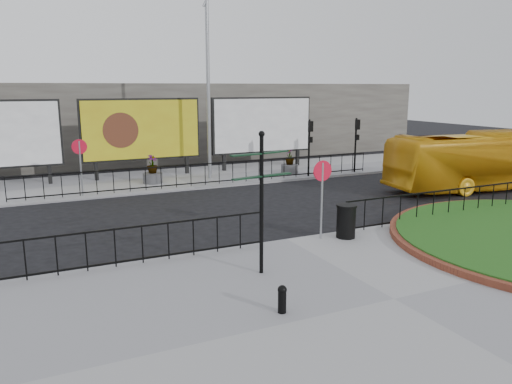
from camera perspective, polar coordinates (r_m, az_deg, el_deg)
ground at (r=15.75m, az=3.52°, el=-5.79°), size 90.00×90.00×0.00m
pavement_near at (r=11.89m, az=15.49°, el=-11.95°), size 30.00×10.00×0.12m
pavement_far at (r=26.57m, az=-9.07°, el=1.53°), size 44.00×6.00×0.12m
railing_near_left at (r=13.52m, az=-18.80°, el=-6.45°), size 10.00×0.10×1.10m
railing_near_right at (r=19.27m, az=21.18°, el=-1.23°), size 9.00×0.10×1.10m
railing_far at (r=24.25m, az=-5.03°, el=2.11°), size 18.00×0.10×1.10m
speed_sign_far at (r=22.82m, az=-19.48°, el=4.02°), size 0.64×0.07×2.47m
speed_sign_near at (r=15.45m, az=7.57°, el=1.12°), size 0.64×0.07×2.47m
billboard_mid at (r=26.81m, az=-12.93°, el=6.95°), size 6.20×0.31×4.10m
billboard_right at (r=29.13m, az=0.73°, el=7.62°), size 6.20×0.31×4.10m
lamp_post at (r=25.67m, az=-5.47°, el=11.96°), size 0.74×0.18×9.23m
signal_pole_a at (r=26.49m, az=6.16°, el=6.03°), size 0.22×0.26×3.00m
signal_pole_b at (r=28.16m, az=11.41°, el=6.22°), size 0.22×0.26×3.00m
building_backdrop at (r=35.94m, az=-13.77°, el=7.94°), size 40.00×10.00×5.00m
fingerpost_sign at (r=12.33m, az=0.63°, el=0.33°), size 1.70×0.53×3.63m
bollard at (r=10.70m, az=3.01°, el=-11.98°), size 0.20×0.20×0.61m
litter_bin at (r=15.94m, az=10.26°, el=-3.28°), size 0.64×0.64×1.06m
bus at (r=25.93m, az=24.71°, el=3.26°), size 10.04×3.51×2.74m
planter_a at (r=25.15m, az=-11.73°, el=2.10°), size 0.96×0.96×1.40m
planter_c at (r=27.48m, az=3.86°, el=3.10°), size 0.93×0.93×1.35m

